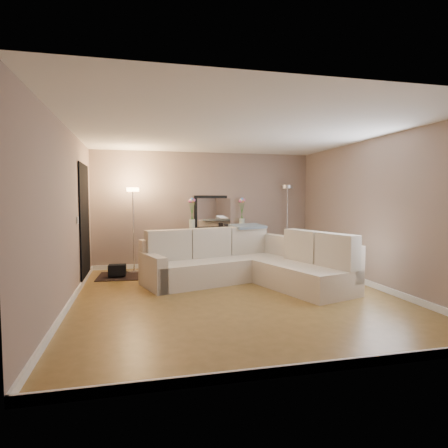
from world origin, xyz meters
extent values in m
cube|color=olive|center=(0.00, 0.00, -0.01)|extent=(5.00, 5.50, 0.01)
cube|color=white|center=(0.00, 0.00, 2.60)|extent=(5.00, 5.50, 0.01)
cube|color=gray|center=(0.00, 2.76, 1.30)|extent=(5.00, 0.02, 2.60)
cube|color=gray|center=(0.00, -2.76, 1.30)|extent=(5.00, 0.02, 2.60)
cube|color=gray|center=(-2.51, 0.00, 1.30)|extent=(0.02, 5.50, 2.60)
cube|color=gray|center=(2.51, 0.00, 1.30)|extent=(0.02, 5.50, 2.60)
cube|color=white|center=(0.00, 2.73, 0.05)|extent=(5.00, 0.03, 0.10)
cube|color=white|center=(0.00, -2.73, 0.05)|extent=(5.00, 0.03, 0.10)
cube|color=white|center=(-2.48, 0.00, 0.05)|extent=(0.03, 5.50, 0.10)
cube|color=white|center=(2.48, 0.00, 0.05)|extent=(0.03, 5.50, 0.10)
cube|color=black|center=(-2.48, 1.70, 1.10)|extent=(0.02, 1.20, 2.20)
cube|color=white|center=(-2.48, 0.85, 1.20)|extent=(0.02, 0.08, 0.12)
cube|color=beige|center=(-0.02, 1.13, 0.21)|extent=(2.95, 1.76, 0.43)
cube|color=beige|center=(-0.14, 1.49, 0.52)|extent=(2.73, 1.04, 0.60)
cube|color=beige|center=(-1.27, 0.74, 0.30)|extent=(0.47, 0.98, 0.60)
cube|color=beige|center=(1.25, 0.12, 0.21)|extent=(1.43, 1.93, 0.43)
cube|color=beige|center=(1.46, 0.69, 0.52)|extent=(1.01, 2.63, 0.60)
cube|color=beige|center=(-0.97, 1.10, 0.71)|extent=(0.87, 0.48, 0.56)
cube|color=beige|center=(-0.15, 1.36, 0.71)|extent=(0.87, 0.48, 0.56)
cube|color=beige|center=(0.67, 1.61, 0.71)|extent=(0.87, 0.48, 0.56)
cube|color=beige|center=(1.40, 0.50, 0.71)|extent=(0.46, 0.81, 0.56)
cube|color=beige|center=(1.64, -0.27, 0.71)|extent=(0.46, 0.81, 0.56)
cube|color=slate|center=(0.71, 1.65, 0.98)|extent=(0.81, 0.63, 0.09)
cube|color=black|center=(0.26, 2.56, 0.84)|extent=(1.43, 0.50, 0.04)
cube|color=black|center=(-0.37, 2.35, 0.41)|extent=(0.05, 0.05, 0.82)
cube|color=black|center=(-0.40, 2.65, 0.41)|extent=(0.05, 0.05, 0.82)
cube|color=black|center=(0.91, 2.47, 0.41)|extent=(0.05, 0.05, 0.82)
cube|color=black|center=(0.89, 2.77, 0.41)|extent=(0.05, 0.05, 0.82)
cube|color=black|center=(0.26, 2.56, 0.19)|extent=(1.34, 0.46, 0.03)
cube|color=#BF3333|center=(-0.32, 2.51, 0.31)|extent=(0.05, 0.17, 0.20)
cube|color=#3359A5|center=(-0.27, 2.51, 0.32)|extent=(0.05, 0.18, 0.23)
cube|color=gold|center=(-0.22, 2.52, 0.33)|extent=(0.06, 0.18, 0.25)
cube|color=#3F7F4C|center=(-0.17, 2.52, 0.31)|extent=(0.07, 0.18, 0.20)
cube|color=#994C99|center=(-0.12, 2.53, 0.32)|extent=(0.05, 0.17, 0.23)
cube|color=orange|center=(-0.07, 2.53, 0.33)|extent=(0.05, 0.18, 0.25)
cube|color=#262626|center=(-0.02, 2.54, 0.31)|extent=(0.06, 0.18, 0.20)
cube|color=#4C99B2|center=(0.03, 2.54, 0.32)|extent=(0.07, 0.18, 0.23)
cube|color=#B2A58C|center=(0.08, 2.55, 0.33)|extent=(0.05, 0.17, 0.25)
cube|color=brown|center=(0.13, 2.55, 0.31)|extent=(0.05, 0.18, 0.20)
cube|color=navy|center=(0.18, 2.56, 0.32)|extent=(0.06, 0.18, 0.23)
cube|color=gold|center=(0.24, 2.56, 0.33)|extent=(0.07, 0.18, 0.25)
cube|color=black|center=(0.24, 2.75, 1.24)|extent=(0.99, 0.13, 0.78)
cube|color=white|center=(0.25, 2.72, 1.24)|extent=(0.86, 0.09, 0.65)
cube|color=orange|center=(0.13, 2.52, 0.86)|extent=(0.21, 0.15, 0.04)
cube|color=black|center=(0.46, 2.53, 0.91)|extent=(0.11, 0.03, 0.14)
cube|color=black|center=(0.59, 2.54, 0.90)|extent=(0.09, 0.03, 0.12)
cylinder|color=silver|center=(-0.33, 2.51, 0.97)|extent=(0.14, 0.14, 0.26)
cylinder|color=#38722D|center=(-0.35, 2.51, 1.27)|extent=(0.11, 0.02, 0.44)
sphere|color=#E5598C|center=(-0.37, 2.51, 1.49)|extent=(0.08, 0.08, 0.08)
cylinder|color=#38722D|center=(-0.34, 2.51, 1.28)|extent=(0.06, 0.01, 0.47)
sphere|color=white|center=(-0.35, 2.51, 1.52)|extent=(0.08, 0.08, 0.08)
cylinder|color=#38722D|center=(-0.33, 2.51, 1.29)|extent=(0.01, 0.01, 0.50)
sphere|color=#598CE5|center=(-0.33, 2.51, 1.54)|extent=(0.08, 0.08, 0.08)
cylinder|color=#38722D|center=(-0.32, 2.51, 1.27)|extent=(0.06, 0.01, 0.45)
sphere|color=#E58C4C|center=(-0.31, 2.51, 1.49)|extent=(0.08, 0.08, 0.08)
cylinder|color=#38722D|center=(-0.31, 2.51, 1.28)|extent=(0.11, 0.02, 0.47)
sphere|color=#D866B2|center=(-0.29, 2.51, 1.52)|extent=(0.08, 0.08, 0.08)
cylinder|color=silver|center=(0.85, 2.62, 0.97)|extent=(0.14, 0.14, 0.26)
cylinder|color=#38722D|center=(0.83, 2.61, 1.27)|extent=(0.11, 0.02, 0.44)
sphere|color=#E5598C|center=(0.81, 2.61, 1.49)|extent=(0.08, 0.08, 0.08)
cylinder|color=#38722D|center=(0.84, 2.62, 1.28)|extent=(0.06, 0.01, 0.47)
sphere|color=white|center=(0.83, 2.61, 1.52)|extent=(0.08, 0.08, 0.08)
cylinder|color=#38722D|center=(0.85, 2.62, 1.29)|extent=(0.01, 0.01, 0.50)
sphere|color=#598CE5|center=(0.85, 2.62, 1.54)|extent=(0.08, 0.08, 0.08)
cylinder|color=#38722D|center=(0.86, 2.62, 1.27)|extent=(0.06, 0.01, 0.45)
sphere|color=#E58C4C|center=(0.87, 2.62, 1.49)|extent=(0.08, 0.08, 0.08)
cylinder|color=#38722D|center=(0.87, 2.62, 1.28)|extent=(0.11, 0.02, 0.47)
sphere|color=#D866B2|center=(0.89, 2.62, 1.52)|extent=(0.08, 0.08, 0.08)
cylinder|color=silver|center=(-1.60, 2.27, 0.01)|extent=(0.25, 0.25, 0.03)
cylinder|color=silver|center=(-1.60, 2.27, 0.86)|extent=(0.03, 0.03, 1.69)
cylinder|color=#FFBF72|center=(-1.60, 2.27, 1.74)|extent=(0.27, 0.27, 0.08)
cylinder|color=silver|center=(1.94, 2.54, 0.02)|extent=(0.25, 0.25, 0.03)
cylinder|color=silver|center=(1.94, 2.54, 0.91)|extent=(0.03, 0.03, 1.78)
cylinder|color=silver|center=(1.94, 2.54, 1.83)|extent=(0.28, 0.28, 0.08)
cube|color=black|center=(-1.72, 1.94, 0.01)|extent=(1.22, 0.95, 0.02)
cube|color=black|center=(-1.92, 1.85, 0.15)|extent=(0.34, 0.25, 0.21)
camera|label=1|loc=(-1.52, -5.72, 1.57)|focal=30.00mm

